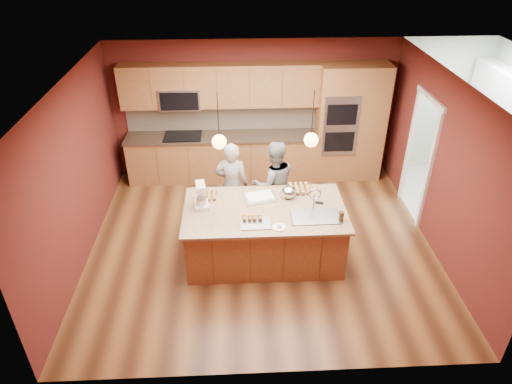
{
  "coord_description": "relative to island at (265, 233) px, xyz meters",
  "views": [
    {
      "loc": [
        -0.38,
        -5.96,
        4.65
      ],
      "look_at": [
        -0.09,
        -0.1,
        1.04
      ],
      "focal_mm": 32.0,
      "sensor_mm": 36.0,
      "label": 1
    }
  ],
  "objects": [
    {
      "name": "stand_mixer",
      "position": [
        -0.95,
        0.12,
        0.6
      ],
      "size": [
        0.24,
        0.3,
        0.38
      ],
      "rotation": [
        0.0,
        0.0,
        0.14
      ],
      "color": "silver",
      "rests_on": "island"
    },
    {
      "name": "cupcakes_rack",
      "position": [
        -0.21,
        -0.28,
        0.48
      ],
      "size": [
        0.3,
        0.15,
        0.07
      ],
      "primitive_type": null,
      "color": "gold",
      "rests_on": "island"
    },
    {
      "name": "wall_front",
      "position": [
        -0.04,
        -2.15,
        0.9
      ],
      "size": [
        5.5,
        0.0,
        5.5
      ],
      "primitive_type": "plane",
      "rotation": [
        -1.57,
        0.0,
        0.0
      ],
      "color": "#541B17",
      "rests_on": "ground"
    },
    {
      "name": "cupcakes_left",
      "position": [
        -0.85,
        0.39,
        0.47
      ],
      "size": [
        0.23,
        0.3,
        0.07
      ],
      "primitive_type": null,
      "color": "gold",
      "rests_on": "island"
    },
    {
      "name": "tumbler",
      "position": [
        1.05,
        -0.35,
        0.51
      ],
      "size": [
        0.08,
        0.08,
        0.15
      ],
      "primitive_type": "cylinder",
      "color": "#332512",
      "rests_on": "island"
    },
    {
      "name": "doorway_trim",
      "position": [
        2.69,
        1.15,
        0.6
      ],
      "size": [
        0.08,
        1.11,
        2.2
      ],
      "primitive_type": null,
      "color": "white",
      "rests_on": "wall_right"
    },
    {
      "name": "oven_column",
      "position": [
        1.81,
        2.54,
        0.7
      ],
      "size": [
        1.3,
        0.62,
        2.3
      ],
      "color": "brown",
      "rests_on": "floor"
    },
    {
      "name": "island",
      "position": [
        0.0,
        0.0,
        0.0
      ],
      "size": [
        2.41,
        1.35,
        1.27
      ],
      "color": "brown",
      "rests_on": "floor"
    },
    {
      "name": "person_right",
      "position": [
        0.2,
        0.93,
        0.31
      ],
      "size": [
        0.84,
        0.71,
        1.53
      ],
      "primitive_type": "imported",
      "rotation": [
        0.0,
        0.0,
        3.33
      ],
      "color": "gray",
      "rests_on": "floor"
    },
    {
      "name": "plate",
      "position": [
        0.16,
        -0.48,
        0.44
      ],
      "size": [
        0.19,
        0.19,
        0.01
      ],
      "primitive_type": "cylinder",
      "color": "white",
      "rests_on": "island"
    },
    {
      "name": "wall_left",
      "position": [
        -2.79,
        0.35,
        0.9
      ],
      "size": [
        0.0,
        5.0,
        5.0
      ],
      "primitive_type": "plane",
      "rotation": [
        1.57,
        0.0,
        1.57
      ],
      "color": "#541B17",
      "rests_on": "ground"
    },
    {
      "name": "pendant_right",
      "position": [
        0.61,
        0.0,
        1.55
      ],
      "size": [
        0.2,
        0.2,
        0.8
      ],
      "color": "black",
      "rests_on": "ceiling"
    },
    {
      "name": "sheet_cake",
      "position": [
        -0.07,
        0.3,
        0.46
      ],
      "size": [
        0.54,
        0.44,
        0.05
      ],
      "rotation": [
        0.0,
        0.0,
        0.22
      ],
      "color": "silver",
      "rests_on": "island"
    },
    {
      "name": "cabinet_run",
      "position": [
        -0.72,
        2.59,
        0.53
      ],
      "size": [
        3.74,
        0.64,
        2.3
      ],
      "color": "brown",
      "rests_on": "floor"
    },
    {
      "name": "cupcakes_right",
      "position": [
        0.57,
        0.5,
        0.47
      ],
      "size": [
        0.34,
        0.34,
        0.08
      ],
      "primitive_type": null,
      "color": "gold",
      "rests_on": "island"
    },
    {
      "name": "mixing_bowl",
      "position": [
        0.38,
        0.31,
        0.53
      ],
      "size": [
        0.23,
        0.23,
        0.2
      ],
      "primitive_type": "ellipsoid",
      "color": "silver",
      "rests_on": "island"
    },
    {
      "name": "ceiling",
      "position": [
        -0.04,
        0.35,
        2.25
      ],
      "size": [
        5.5,
        5.5,
        0.0
      ],
      "primitive_type": "plane",
      "rotation": [
        3.14,
        0.0,
        0.0
      ],
      "color": "silver",
      "rests_on": "ground"
    },
    {
      "name": "pendant_left",
      "position": [
        -0.64,
        0.0,
        1.55
      ],
      "size": [
        0.2,
        0.2,
        0.8
      ],
      "color": "black",
      "rests_on": "ceiling"
    },
    {
      "name": "person_left",
      "position": [
        -0.5,
        0.93,
        0.31
      ],
      "size": [
        0.6,
        0.43,
        1.53
      ],
      "primitive_type": "imported",
      "rotation": [
        0.0,
        0.0,
        3.02
      ],
      "color": "black",
      "rests_on": "floor"
    },
    {
      "name": "cooling_rack",
      "position": [
        -0.17,
        -0.37,
        0.44
      ],
      "size": [
        0.43,
        0.31,
        0.02
      ],
      "primitive_type": "cube",
      "rotation": [
        0.0,
        0.0,
        0.02
      ],
      "color": "#9FA2A5",
      "rests_on": "island"
    },
    {
      "name": "wall_back",
      "position": [
        -0.04,
        2.85,
        0.9
      ],
      "size": [
        5.5,
        0.0,
        5.5
      ],
      "primitive_type": "plane",
      "rotation": [
        1.57,
        0.0,
        0.0
      ],
      "color": "#541B17",
      "rests_on": "ground"
    },
    {
      "name": "washer",
      "position": [
        4.14,
        1.22,
        0.06
      ],
      "size": [
        0.82,
        0.83,
        1.04
      ],
      "primitive_type": "cube",
      "rotation": [
        0.0,
        0.0,
        0.32
      ],
      "color": "silver",
      "rests_on": "floor"
    },
    {
      "name": "wall_right",
      "position": [
        2.71,
        0.35,
        0.9
      ],
      "size": [
        0.0,
        5.0,
        5.0
      ],
      "primitive_type": "plane",
      "rotation": [
        1.57,
        0.0,
        -1.57
      ],
      "color": "#541B17",
      "rests_on": "ground"
    },
    {
      "name": "floor",
      "position": [
        -0.04,
        0.35,
        -0.45
      ],
      "size": [
        5.5,
        5.5,
        0.0
      ],
      "primitive_type": "plane",
      "color": "#452514",
      "rests_on": "ground"
    },
    {
      "name": "phone",
      "position": [
        0.82,
        0.12,
        0.44
      ],
      "size": [
        0.14,
        0.1,
        0.01
      ],
      "primitive_type": "cube",
      "rotation": [
        0.0,
        0.0,
        -0.25
      ],
      "color": "black",
      "rests_on": "island"
    },
    {
      "name": "dryer",
      "position": [
        4.14,
        1.88,
        0.09
      ],
      "size": [
        0.81,
        0.82,
        1.09
      ],
      "primitive_type": "cube",
      "rotation": [
        0.0,
        0.0,
        0.21
      ],
      "color": "silver",
      "rests_on": "floor"
    }
  ]
}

